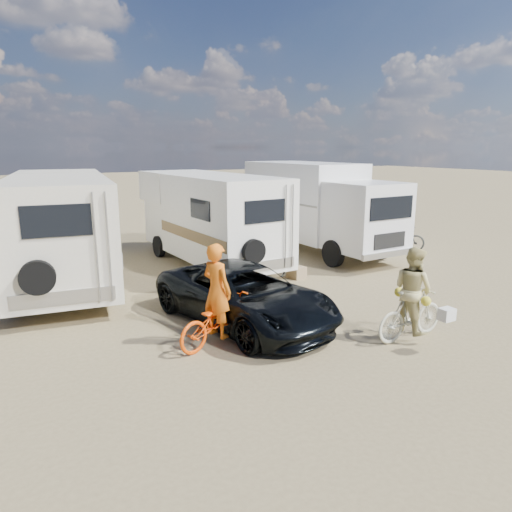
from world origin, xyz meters
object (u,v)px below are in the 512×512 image
rv_left (62,230)px  dark_suv (245,295)px  rv_main (210,220)px  bike_man (218,320)px  cooler (204,286)px  rider_man (217,299)px  rider_woman (412,298)px  crate (297,272)px  bike_parked (399,238)px  box_truck (319,208)px  bike_woman (411,314)px

rv_left → dark_suv: (3.09, -5.51, -0.90)m
rv_main → bike_man: bearing=-115.6°
rv_left → rv_main: bearing=7.1°
cooler → rider_man: bearing=-132.6°
dark_suv → rider_woman: (2.59, -2.48, 0.23)m
dark_suv → rider_man: bearing=-154.0°
rv_left → crate: bearing=-17.7°
rv_main → bike_parked: bearing=-15.6°
rv_main → rider_man: bearing=-115.6°
rider_man → crate: rider_man is taller
rider_woman → cooler: rider_woman is taller
box_truck → rider_man: size_ratio=3.74×
bike_man → cooler: size_ratio=3.19×
rv_left → rider_man: size_ratio=4.17×
rv_main → bike_woman: 8.08m
crate → bike_woman: bearing=-96.3°
bike_parked → cooler: size_ratio=3.09×
rv_main → rider_man: 6.79m
rv_main → rv_left: bearing=176.5°
rider_woman → cooler: 5.52m
bike_woman → crate: (0.56, 5.05, -0.36)m
bike_parked → crate: bike_parked is taller
bike_woman → cooler: bike_woman is taller
bike_parked → cooler: bearing=139.7°
rv_left → rider_man: rv_left is taller
rv_main → bike_woman: size_ratio=3.78×
rv_main → bike_parked: (7.20, -1.59, -1.02)m
cooler → bike_woman: bearing=-86.2°
bike_parked → cooler: bike_parked is taller
dark_suv → rider_woman: size_ratio=2.68×
bike_parked → crate: size_ratio=4.27×
bike_parked → cooler: 8.88m
bike_woman → bike_man: bearing=63.4°
bike_woman → rider_woman: rider_woman is taller
rv_main → cooler: (-1.55, -3.12, -1.27)m
dark_suv → bike_man: (-1.03, -0.77, -0.14)m
rv_left → bike_parked: (11.84, -1.62, -1.06)m
rv_left → bike_woman: 9.85m
bike_parked → dark_suv: bearing=153.7°
rv_left → bike_parked: rv_left is taller
rider_woman → bike_man: bearing=63.4°
rv_main → box_truck: 4.45m
bike_man → box_truck: bearing=-68.4°
rv_main → dark_suv: size_ratio=1.42×
box_truck → dark_suv: 8.08m
dark_suv → bike_woman: dark_suv is taller
rv_main → rider_man: rv_main is taller
rv_left → bike_man: rv_left is taller
dark_suv → bike_parked: size_ratio=2.49×
crate → box_truck: bearing=43.9°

